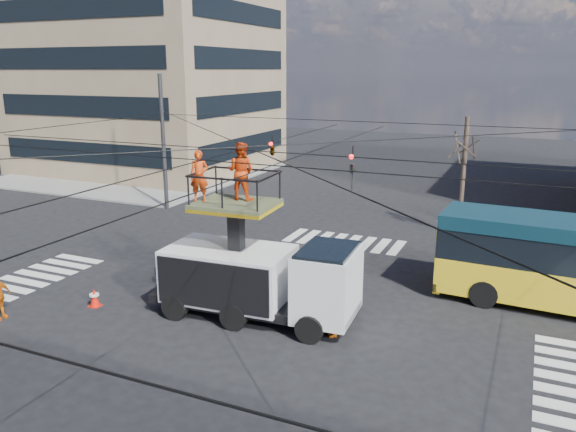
{
  "coord_description": "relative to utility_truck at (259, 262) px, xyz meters",
  "views": [
    {
      "loc": [
        8.22,
        -15.32,
        8.22
      ],
      "look_at": [
        0.13,
        2.89,
        3.01
      ],
      "focal_mm": 35.0,
      "sensor_mm": 36.0,
      "label": 1
    }
  ],
  "objects": [
    {
      "name": "ground",
      "position": [
        -0.11,
        -0.5,
        -1.98
      ],
      "size": [
        120.0,
        120.0,
        0.0
      ],
      "primitive_type": "plane",
      "color": "black",
      "rests_on": "ground"
    },
    {
      "name": "tree_a",
      "position": [
        4.89,
        13.0,
        2.65
      ],
      "size": [
        2.0,
        2.0,
        6.0
      ],
      "color": "#382B21",
      "rests_on": "ground"
    },
    {
      "name": "sidewalk_nw",
      "position": [
        -21.11,
        20.5,
        -1.92
      ],
      "size": [
        18.0,
        18.0,
        0.12
      ],
      "primitive_type": "cube",
      "color": "slate",
      "rests_on": "ground"
    },
    {
      "name": "flagger",
      "position": [
        2.74,
        -0.32,
        -1.02
      ],
      "size": [
        1.2,
        1.42,
        1.91
      ],
      "primitive_type": "imported",
      "rotation": [
        0.0,
        0.0,
        -1.09
      ],
      "color": "orange",
      "rests_on": "ground"
    },
    {
      "name": "traffic_cone",
      "position": [
        -5.78,
        -1.6,
        -1.64
      ],
      "size": [
        0.36,
        0.36,
        0.68
      ],
      "primitive_type": "cone",
      "color": "red",
      "rests_on": "ground"
    },
    {
      "name": "utility_truck",
      "position": [
        0.0,
        0.0,
        0.0
      ],
      "size": [
        7.13,
        2.99,
        5.92
      ],
      "rotation": [
        0.0,
        0.0,
        0.06
      ],
      "color": "black",
      "rests_on": "ground"
    },
    {
      "name": "overhead_network",
      "position": [
        -0.19,
        -0.09,
        2.31
      ],
      "size": [
        24.24,
        24.24,
        8.0
      ],
      "color": "#2D2D30",
      "rests_on": "ground"
    },
    {
      "name": "crosswalks",
      "position": [
        -0.11,
        -0.5,
        -1.97
      ],
      "size": [
        22.4,
        22.4,
        0.02
      ],
      "primitive_type": null,
      "color": "silver",
      "rests_on": "ground"
    }
  ]
}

